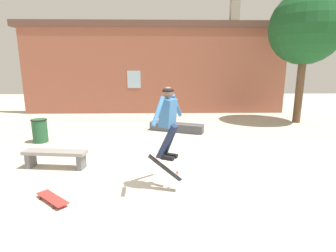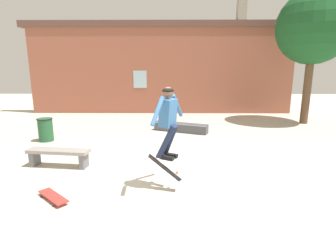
{
  "view_description": "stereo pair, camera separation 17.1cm",
  "coord_description": "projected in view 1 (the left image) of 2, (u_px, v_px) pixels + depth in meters",
  "views": [
    {
      "loc": [
        0.34,
        -5.12,
        2.39
      ],
      "look_at": [
        0.46,
        -0.19,
        1.3
      ],
      "focal_mm": 28.0,
      "sensor_mm": 36.0,
      "label": 1
    },
    {
      "loc": [
        0.51,
        -5.13,
        2.39
      ],
      "look_at": [
        0.46,
        -0.19,
        1.3
      ],
      "focal_mm": 28.0,
      "sensor_mm": 36.0,
      "label": 2
    }
  ],
  "objects": [
    {
      "name": "ground_plane",
      "position": [
        146.0,
        184.0,
        5.51
      ],
      "size": [
        40.0,
        40.0,
        0.0
      ],
      "primitive_type": "plane",
      "color": "beige"
    },
    {
      "name": "building_backdrop",
      "position": [
        156.0,
        67.0,
        13.9
      ],
      "size": [
        14.64,
        0.52,
        6.06
      ],
      "color": "#93513D",
      "rests_on": "ground_plane"
    },
    {
      "name": "tree_right",
      "position": [
        306.0,
        28.0,
        11.0
      ],
      "size": [
        3.04,
        3.04,
        5.58
      ],
      "color": "brown",
      "rests_on": "ground_plane"
    },
    {
      "name": "park_bench",
      "position": [
        55.0,
        156.0,
        6.36
      ],
      "size": [
        1.56,
        0.54,
        0.44
      ],
      "rotation": [
        0.0,
        0.0,
        -0.12
      ],
      "color": "gray",
      "rests_on": "ground_plane"
    },
    {
      "name": "skate_ledge",
      "position": [
        176.0,
        127.0,
        10.07
      ],
      "size": [
        2.08,
        1.17,
        0.34
      ],
      "rotation": [
        0.0,
        0.0,
        -0.4
      ],
      "color": "#4C4C51",
      "rests_on": "ground_plane"
    },
    {
      "name": "trash_bin",
      "position": [
        40.0,
        130.0,
        8.59
      ],
      "size": [
        0.51,
        0.51,
        0.78
      ],
      "color": "#235633",
      "rests_on": "ground_plane"
    },
    {
      "name": "skater",
      "position": [
        168.0,
        117.0,
        5.02
      ],
      "size": [
        0.64,
        1.11,
        1.4
      ],
      "rotation": [
        0.0,
        0.0,
        -0.48
      ],
      "color": "teal"
    },
    {
      "name": "skateboard_flipping",
      "position": [
        165.0,
        168.0,
        5.18
      ],
      "size": [
        0.68,
        0.35,
        0.58
      ],
      "rotation": [
        0.0,
        0.0,
        -0.26
      ],
      "color": "black"
    },
    {
      "name": "skateboard_resting",
      "position": [
        52.0,
        198.0,
        4.78
      ],
      "size": [
        0.75,
        0.7,
        0.08
      ],
      "rotation": [
        0.0,
        0.0,
        2.42
      ],
      "color": "red",
      "rests_on": "ground_plane"
    }
  ]
}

